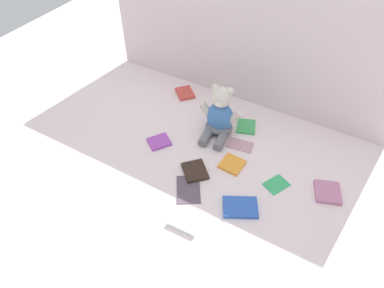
# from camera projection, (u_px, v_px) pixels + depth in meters

# --- Properties ---
(ground_plane) EXTENTS (3.20, 3.20, 0.00)m
(ground_plane) POSITION_uv_depth(u_px,v_px,m) (202.00, 145.00, 1.57)
(ground_plane) COLOR silver
(backdrop_drape) EXTENTS (1.43, 0.03, 0.62)m
(backdrop_drape) POSITION_uv_depth(u_px,v_px,m) (246.00, 43.00, 1.60)
(backdrop_drape) COLOR beige
(backdrop_drape) RESTS_ON ground_plane
(teddy_bear) EXTENTS (0.21, 0.19, 0.25)m
(teddy_bear) POSITION_uv_depth(u_px,v_px,m) (220.00, 117.00, 1.56)
(teddy_bear) COLOR #3F72B2
(teddy_bear) RESTS_ON ground_plane
(book_case_0) EXTENTS (0.12, 0.12, 0.01)m
(book_case_0) POSITION_uv_depth(u_px,v_px,m) (159.00, 142.00, 1.57)
(book_case_0) COLOR purple
(book_case_0) RESTS_ON ground_plane
(book_case_1) EXTENTS (0.15, 0.17, 0.01)m
(book_case_1) POSITION_uv_depth(u_px,v_px,m) (188.00, 189.00, 1.39)
(book_case_1) COLOR #4E404B
(book_case_1) RESTS_ON ground_plane
(book_case_2) EXTENTS (0.13, 0.13, 0.02)m
(book_case_2) POSITION_uv_depth(u_px,v_px,m) (328.00, 192.00, 1.37)
(book_case_2) COLOR #B0698E
(book_case_2) RESTS_ON ground_plane
(book_case_3) EXTENTS (0.12, 0.08, 0.01)m
(book_case_3) POSITION_uv_depth(u_px,v_px,m) (240.00, 145.00, 1.56)
(book_case_3) COLOR #B1818D
(book_case_3) RESTS_ON ground_plane
(book_case_4) EXTENTS (0.10, 0.11, 0.01)m
(book_case_4) POSITION_uv_depth(u_px,v_px,m) (276.00, 184.00, 1.41)
(book_case_4) COLOR #31A25B
(book_case_4) RESTS_ON ground_plane
(book_case_5) EXTENTS (0.13, 0.13, 0.02)m
(book_case_5) POSITION_uv_depth(u_px,v_px,m) (185.00, 93.00, 1.83)
(book_case_5) COLOR #BE3F37
(book_case_5) RESTS_ON ground_plane
(book_case_6) EXTENTS (0.12, 0.09, 0.02)m
(book_case_6) POSITION_uv_depth(u_px,v_px,m) (186.00, 221.00, 1.28)
(book_case_6) COLOR white
(book_case_6) RESTS_ON ground_plane
(book_case_7) EXTENTS (0.16, 0.14, 0.01)m
(book_case_7) POSITION_uv_depth(u_px,v_px,m) (240.00, 207.00, 1.32)
(book_case_7) COLOR #2751AE
(book_case_7) RESTS_ON ground_plane
(book_case_8) EXTENTS (0.10, 0.10, 0.01)m
(book_case_8) POSITION_uv_depth(u_px,v_px,m) (232.00, 164.00, 1.48)
(book_case_8) COLOR orange
(book_case_8) RESTS_ON ground_plane
(book_case_9) EXTENTS (0.14, 0.14, 0.02)m
(book_case_9) POSITION_uv_depth(u_px,v_px,m) (195.00, 171.00, 1.45)
(book_case_9) COLOR black
(book_case_9) RESTS_ON ground_plane
(book_case_10) EXTENTS (0.11, 0.12, 0.01)m
(book_case_10) POSITION_uv_depth(u_px,v_px,m) (246.00, 126.00, 1.65)
(book_case_10) COLOR #3A9B52
(book_case_10) RESTS_ON ground_plane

